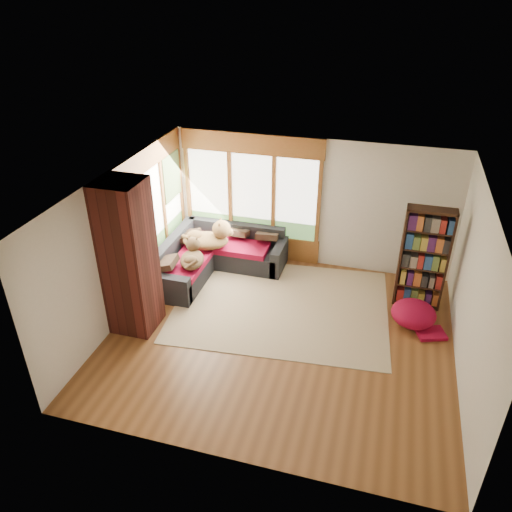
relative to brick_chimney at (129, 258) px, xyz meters
The scene contains 17 objects.
floor 2.75m from the brick_chimney, ahead, with size 5.50×5.50×0.00m, color brown.
ceiling 2.75m from the brick_chimney, ahead, with size 5.50×5.50×0.00m, color white.
wall_back 3.73m from the brick_chimney, 49.90° to the left, with size 5.50×0.04×2.60m, color silver.
wall_front 3.22m from the brick_chimney, 41.86° to the right, with size 5.50×0.04×2.60m, color silver.
wall_left 0.49m from the brick_chimney, 135.00° to the left, with size 0.04×5.00×2.60m, color silver.
wall_right 5.16m from the brick_chimney, ahead, with size 0.04×5.00×2.60m, color silver.
windows_back 3.07m from the brick_chimney, 66.95° to the left, with size 2.82×0.10×1.90m.
windows_left 1.58m from the brick_chimney, 101.66° to the left, with size 0.10×2.62×1.90m.
roller_blind 2.44m from the brick_chimney, 96.95° to the left, with size 0.03×0.72×0.90m, color #5C7945.
brick_chimney is the anchor object (origin of this frame).
sectional_sofa 2.32m from the brick_chimney, 77.71° to the left, with size 2.20×2.20×0.80m.
area_rug 2.83m from the brick_chimney, 27.99° to the left, with size 3.75×2.87×0.01m, color beige.
bookshelf 4.93m from the brick_chimney, 22.70° to the left, with size 0.80×0.27×1.88m.
pouf 4.80m from the brick_chimney, 15.91° to the left, with size 0.75×0.75×0.40m, color maroon.
dog_tan 2.15m from the brick_chimney, 73.98° to the left, with size 1.02×0.76×0.51m.
dog_brindle 1.54m from the brick_chimney, 70.31° to the left, with size 0.60×0.78×0.39m.
throw_pillows 2.24m from the brick_chimney, 75.74° to the left, with size 1.98×1.68×0.45m.
Camera 1 is at (1.37, -6.34, 5.26)m, focal length 35.00 mm.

